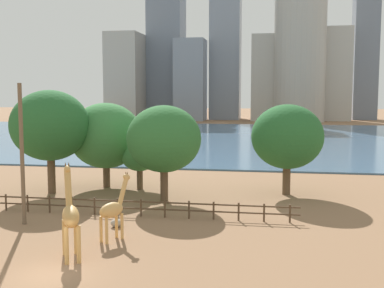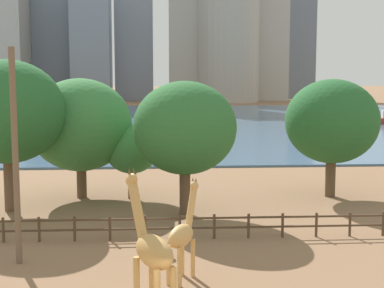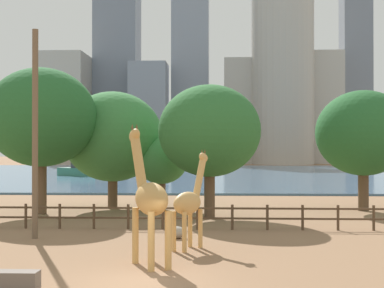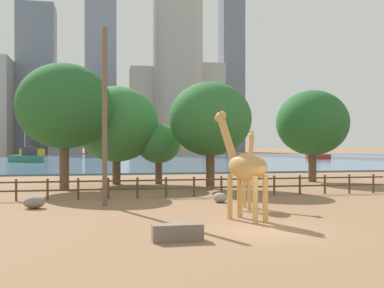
{
  "view_description": "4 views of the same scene",
  "coord_description": "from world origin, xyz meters",
  "px_view_note": "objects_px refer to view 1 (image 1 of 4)",
  "views": [
    {
      "loc": [
        10.9,
        -21.88,
        9.07
      ],
      "look_at": [
        2.41,
        29.61,
        3.61
      ],
      "focal_mm": 45.0,
      "sensor_mm": 36.0,
      "label": 1
    },
    {
      "loc": [
        0.25,
        -17.78,
        8.85
      ],
      "look_at": [
        2.97,
        25.75,
        3.24
      ],
      "focal_mm": 55.0,
      "sensor_mm": 36.0,
      "label": 2
    },
    {
      "loc": [
        2.57,
        -18.5,
        4.22
      ],
      "look_at": [
        0.52,
        26.64,
        4.55
      ],
      "focal_mm": 55.0,
      "sensor_mm": 36.0,
      "label": 3
    },
    {
      "loc": [
        -6.39,
        -18.19,
        3.47
      ],
      "look_at": [
        1.63,
        22.73,
        3.37
      ],
      "focal_mm": 45.0,
      "sensor_mm": 36.0,
      "label": 4
    }
  ],
  "objects_px": {
    "tree_center_broad": "(140,154)",
    "giraffe_companion": "(70,215)",
    "giraffe_tall": "(113,209)",
    "tree_right_tall": "(50,126)",
    "boulder_by_pole": "(117,223)",
    "tree_left_large": "(106,136)",
    "tree_right_small": "(164,139)",
    "boat_ferry": "(117,136)",
    "tree_left_small": "(287,137)",
    "boat_sailboat": "(149,121)",
    "utility_pole": "(22,155)"
  },
  "relations": [
    {
      "from": "tree_center_broad",
      "to": "giraffe_companion",
      "type": "bearing_deg",
      "value": -85.7
    },
    {
      "from": "giraffe_tall",
      "to": "tree_right_tall",
      "type": "height_order",
      "value": "tree_right_tall"
    },
    {
      "from": "boulder_by_pole",
      "to": "tree_left_large",
      "type": "relative_size",
      "value": 0.1
    },
    {
      "from": "tree_right_small",
      "to": "boat_ferry",
      "type": "xyz_separation_m",
      "value": [
        -20.1,
        48.67,
        -4.19
      ]
    },
    {
      "from": "tree_left_small",
      "to": "giraffe_tall",
      "type": "bearing_deg",
      "value": -125.19
    },
    {
      "from": "tree_left_small",
      "to": "boat_sailboat",
      "type": "height_order",
      "value": "tree_left_small"
    },
    {
      "from": "giraffe_tall",
      "to": "boulder_by_pole",
      "type": "relative_size",
      "value": 4.96
    },
    {
      "from": "utility_pole",
      "to": "tree_left_large",
      "type": "relative_size",
      "value": 1.19
    },
    {
      "from": "tree_center_broad",
      "to": "boat_ferry",
      "type": "xyz_separation_m",
      "value": [
        -16.71,
        44.18,
        -2.29
      ]
    },
    {
      "from": "tree_right_tall",
      "to": "boat_ferry",
      "type": "height_order",
      "value": "tree_right_tall"
    },
    {
      "from": "utility_pole",
      "to": "boat_sailboat",
      "type": "height_order",
      "value": "utility_pole"
    },
    {
      "from": "tree_left_small",
      "to": "tree_right_small",
      "type": "relative_size",
      "value": 1.0
    },
    {
      "from": "giraffe_companion",
      "to": "boat_ferry",
      "type": "height_order",
      "value": "boat_ferry"
    },
    {
      "from": "giraffe_tall",
      "to": "tree_center_broad",
      "type": "bearing_deg",
      "value": 38.48
    },
    {
      "from": "boat_ferry",
      "to": "giraffe_companion",
      "type": "bearing_deg",
      "value": 141.14
    },
    {
      "from": "utility_pole",
      "to": "tree_left_small",
      "type": "height_order",
      "value": "utility_pole"
    },
    {
      "from": "boulder_by_pole",
      "to": "tree_right_tall",
      "type": "height_order",
      "value": "tree_right_tall"
    },
    {
      "from": "giraffe_tall",
      "to": "giraffe_companion",
      "type": "distance_m",
      "value": 3.75
    },
    {
      "from": "giraffe_companion",
      "to": "tree_right_tall",
      "type": "height_order",
      "value": "tree_right_tall"
    },
    {
      "from": "boat_sailboat",
      "to": "boulder_by_pole",
      "type": "bearing_deg",
      "value": 164.73
    },
    {
      "from": "tree_right_tall",
      "to": "boat_sailboat",
      "type": "bearing_deg",
      "value": 98.82
    },
    {
      "from": "tree_center_broad",
      "to": "boat_ferry",
      "type": "relative_size",
      "value": 0.84
    },
    {
      "from": "giraffe_tall",
      "to": "boat_ferry",
      "type": "relative_size",
      "value": 0.69
    },
    {
      "from": "giraffe_companion",
      "to": "utility_pole",
      "type": "relative_size",
      "value": 0.53
    },
    {
      "from": "boat_sailboat",
      "to": "giraffe_tall",
      "type": "bearing_deg",
      "value": 164.76
    },
    {
      "from": "tree_left_large",
      "to": "tree_right_tall",
      "type": "distance_m",
      "value": 5.48
    },
    {
      "from": "giraffe_companion",
      "to": "tree_right_tall",
      "type": "relative_size",
      "value": 0.55
    },
    {
      "from": "utility_pole",
      "to": "boat_ferry",
      "type": "distance_m",
      "value": 58.87
    },
    {
      "from": "giraffe_companion",
      "to": "boulder_by_pole",
      "type": "height_order",
      "value": "giraffe_companion"
    },
    {
      "from": "tree_center_broad",
      "to": "tree_right_tall",
      "type": "bearing_deg",
      "value": -157.68
    },
    {
      "from": "tree_left_large",
      "to": "boat_ferry",
      "type": "height_order",
      "value": "tree_left_large"
    },
    {
      "from": "tree_right_tall",
      "to": "tree_right_small",
      "type": "bearing_deg",
      "value": -7.43
    },
    {
      "from": "utility_pole",
      "to": "giraffe_companion",
      "type": "bearing_deg",
      "value": -44.78
    },
    {
      "from": "giraffe_companion",
      "to": "tree_center_broad",
      "type": "distance_m",
      "value": 19.44
    },
    {
      "from": "boat_ferry",
      "to": "giraffe_tall",
      "type": "bearing_deg",
      "value": 143.12
    },
    {
      "from": "utility_pole",
      "to": "boat_ferry",
      "type": "height_order",
      "value": "utility_pole"
    },
    {
      "from": "tree_center_broad",
      "to": "boat_sailboat",
      "type": "distance_m",
      "value": 88.93
    },
    {
      "from": "giraffe_companion",
      "to": "tree_right_small",
      "type": "relative_size",
      "value": 0.64
    },
    {
      "from": "tree_left_small",
      "to": "boat_ferry",
      "type": "bearing_deg",
      "value": 124.42
    },
    {
      "from": "tree_center_broad",
      "to": "tree_right_small",
      "type": "relative_size",
      "value": 0.62
    },
    {
      "from": "giraffe_tall",
      "to": "tree_left_large",
      "type": "bearing_deg",
      "value": 49.53
    },
    {
      "from": "giraffe_tall",
      "to": "tree_left_small",
      "type": "distance_m",
      "value": 19.39
    },
    {
      "from": "tree_left_large",
      "to": "tree_center_broad",
      "type": "relative_size",
      "value": 1.62
    },
    {
      "from": "utility_pole",
      "to": "tree_center_broad",
      "type": "height_order",
      "value": "utility_pole"
    },
    {
      "from": "tree_left_large",
      "to": "boat_ferry",
      "type": "bearing_deg",
      "value": 106.84
    },
    {
      "from": "tree_center_broad",
      "to": "tree_right_tall",
      "type": "relative_size",
      "value": 0.54
    },
    {
      "from": "tree_right_small",
      "to": "tree_right_tall",
      "type": "bearing_deg",
      "value": 172.57
    },
    {
      "from": "tree_center_broad",
      "to": "boat_ferry",
      "type": "height_order",
      "value": "boat_ferry"
    },
    {
      "from": "tree_right_tall",
      "to": "boulder_by_pole",
      "type": "bearing_deg",
      "value": -46.34
    },
    {
      "from": "boulder_by_pole",
      "to": "tree_right_small",
      "type": "height_order",
      "value": "tree_right_small"
    }
  ]
}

